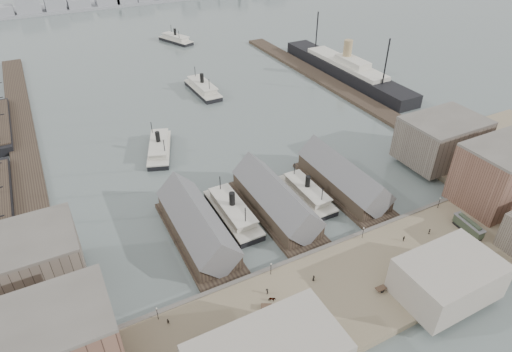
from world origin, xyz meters
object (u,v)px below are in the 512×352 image
ferry_docked_west (233,212)px  horse_cart_left (238,331)px  horse_cart_center (270,302)px  ocean_steamer (346,69)px  horse_cart_right (386,286)px  tram (468,227)px

ferry_docked_west → horse_cart_left: 43.23m
ferry_docked_west → horse_cart_center: (-6.91, -36.07, 0.43)m
ferry_docked_west → horse_cart_center: 36.73m
ocean_steamer → ferry_docked_west: bearing=-142.4°
ferry_docked_west → horse_cart_right: 49.92m
ocean_steamer → horse_cart_center: size_ratio=20.88×
tram → horse_cart_center: size_ratio=2.18×
horse_cart_right → horse_cart_left: bearing=83.8°
ocean_steamer → horse_cart_right: 151.28m
ocean_steamer → horse_cart_right: bearing=-123.6°
ocean_steamer → tram: size_ratio=9.60×
horse_cart_center → horse_cart_right: bearing=-78.2°
horse_cart_center → horse_cart_right: size_ratio=1.03×
ferry_docked_west → horse_cart_right: (21.24, -45.18, 0.41)m
horse_cart_left → horse_cart_center: 10.79m
horse_cart_left → horse_cart_right: 38.69m
horse_cart_center → horse_cart_left: bearing=139.5°
horse_cart_center → tram: bearing=-63.6°
tram → horse_cart_right: 36.06m
ocean_steamer → horse_cart_right: size_ratio=21.59×
horse_cart_center → ferry_docked_west: bearing=18.8°
horse_cart_left → horse_cart_center: bearing=-33.7°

